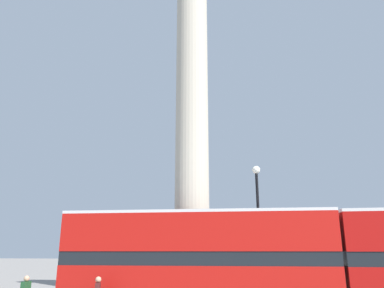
{
  "coord_description": "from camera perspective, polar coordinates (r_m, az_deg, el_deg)",
  "views": [
    {
      "loc": [
        3.03,
        -20.33,
        2.66
      ],
      "look_at": [
        0.0,
        0.0,
        8.5
      ],
      "focal_mm": 35.0,
      "sensor_mm": 36.0,
      "label": 1
    }
  ],
  "objects": [
    {
      "name": "monument_column",
      "position": [
        20.95,
        0.0,
        -4.72
      ],
      "size": [
        6.07,
        6.07,
        21.46
      ],
      "color": "#BCB29E",
      "rests_on": "ground_plane"
    },
    {
      "name": "bus_a",
      "position": [
        16.6,
        0.89,
        -16.88
      ],
      "size": [
        11.3,
        3.08,
        4.27
      ],
      "rotation": [
        0.0,
        0.0,
        0.02
      ],
      "color": "#B7140F",
      "rests_on": "ground_plane"
    },
    {
      "name": "street_lamp",
      "position": [
        18.8,
        10.18,
        -12.75
      ],
      "size": [
        0.39,
        0.39,
        6.76
      ],
      "color": "black",
      "rests_on": "ground_plane"
    }
  ]
}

